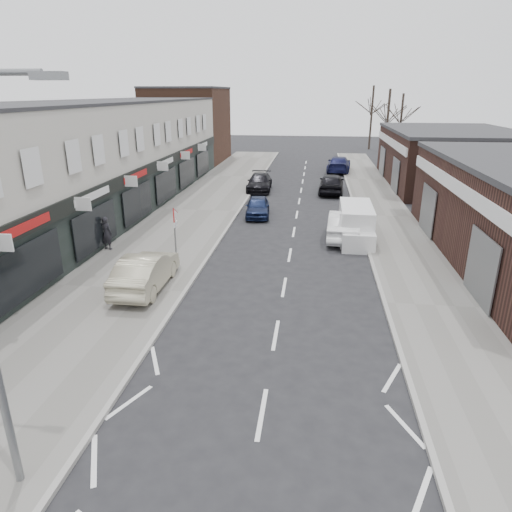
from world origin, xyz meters
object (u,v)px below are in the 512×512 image
(white_van, at_px, (356,224))
(parked_car_left_b, at_px, (260,182))
(sedan_on_pavement, at_px, (146,271))
(parked_car_right_c, at_px, (339,164))
(parked_car_left_a, at_px, (258,207))
(parked_car_right_a, at_px, (344,225))
(parked_car_right_b, at_px, (331,183))
(warning_sign, at_px, (175,219))
(pedestrian, at_px, (107,233))

(white_van, height_order, parked_car_left_b, white_van)
(sedan_on_pavement, xyz_separation_m, parked_car_right_c, (8.96, 30.72, -0.06))
(parked_car_left_a, bearing_deg, parked_car_right_a, -43.26)
(parked_car_right_b, bearing_deg, warning_sign, 69.47)
(warning_sign, bearing_deg, parked_car_left_a, 74.19)
(parked_car_right_c, bearing_deg, white_van, 95.34)
(white_van, bearing_deg, parked_car_right_a, 173.49)
(pedestrian, xyz_separation_m, parked_car_left_b, (5.80, 16.07, -0.29))
(parked_car_left_a, bearing_deg, pedestrian, -135.25)
(pedestrian, height_order, parked_car_left_a, pedestrian)
(pedestrian, distance_m, parked_car_right_a, 12.56)
(warning_sign, height_order, parked_car_left_a, warning_sign)
(pedestrian, distance_m, parked_car_left_a, 10.35)
(parked_car_right_a, height_order, parked_car_right_b, parked_car_right_b)
(white_van, relative_size, pedestrian, 2.83)
(parked_car_right_a, distance_m, parked_car_right_b, 12.05)
(white_van, xyz_separation_m, parked_car_right_a, (-0.61, 0.08, -0.10))
(parked_car_left_b, bearing_deg, white_van, -63.64)
(pedestrian, bearing_deg, white_van, -146.93)
(pedestrian, height_order, parked_car_left_b, pedestrian)
(parked_car_left_b, bearing_deg, parked_car_right_b, -5.22)
(warning_sign, relative_size, parked_car_right_a, 0.57)
(parked_car_right_a, bearing_deg, pedestrian, 21.70)
(pedestrian, bearing_deg, warning_sign, 177.93)
(warning_sign, distance_m, sedan_on_pavement, 3.36)
(parked_car_left_b, height_order, parked_car_right_a, parked_car_right_a)
(white_van, bearing_deg, sedan_on_pavement, -136.96)
(parked_car_left_b, xyz_separation_m, parked_car_right_a, (6.19, -12.33, 0.10))
(sedan_on_pavement, relative_size, parked_car_left_b, 0.95)
(white_van, bearing_deg, parked_car_right_b, 95.54)
(warning_sign, height_order, parked_car_left_b, warning_sign)
(sedan_on_pavement, xyz_separation_m, pedestrian, (-3.66, 4.44, 0.12))
(warning_sign, height_order, parked_car_right_b, warning_sign)
(white_van, bearing_deg, warning_sign, -148.62)
(parked_car_right_a, bearing_deg, parked_car_left_b, -58.98)
(warning_sign, height_order, pedestrian, warning_sign)
(warning_sign, height_order, parked_car_right_c, warning_sign)
(parked_car_left_a, xyz_separation_m, parked_car_right_b, (4.93, 7.87, 0.16))
(parked_car_right_c, bearing_deg, parked_car_left_b, 61.64)
(sedan_on_pavement, height_order, pedestrian, pedestrian)
(pedestrian, bearing_deg, parked_car_right_a, -145.80)
(warning_sign, xyz_separation_m, parked_car_right_c, (8.58, 27.67, -1.42))
(parked_car_left_a, xyz_separation_m, parked_car_left_b, (-0.87, 8.16, 0.04))
(white_van, xyz_separation_m, parked_car_right_c, (0.02, 22.62, -0.10))
(pedestrian, distance_m, parked_car_right_c, 29.15)
(warning_sign, xyz_separation_m, pedestrian, (-4.04, 1.39, -1.23))
(parked_car_right_c, bearing_deg, sedan_on_pavement, 79.14)
(warning_sign, bearing_deg, white_van, 30.52)
(white_van, xyz_separation_m, parked_car_left_a, (-5.93, 4.25, -0.25))
(parked_car_left_a, distance_m, parked_car_right_b, 9.29)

